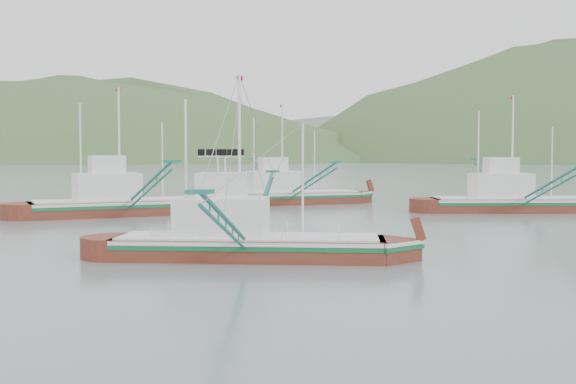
# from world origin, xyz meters

# --- Properties ---
(ground) EXTENTS (1200.00, 1200.00, 0.00)m
(ground) POSITION_xyz_m (0.00, 0.00, 0.00)
(ground) COLOR slate
(ground) RESTS_ON ground
(main_boat) EXTENTS (13.73, 24.50, 9.92)m
(main_boat) POSITION_xyz_m (-1.77, 2.86, 1.42)
(main_boat) COLOR #5A2013
(main_boat) RESTS_ON ground
(bg_boat_far) EXTENTS (16.05, 25.59, 11.00)m
(bg_boat_far) POSITION_xyz_m (-5.09, 40.46, 2.26)
(bg_boat_far) COLOR #5A2013
(bg_boat_far) RESTS_ON ground
(bg_boat_left) EXTENTS (19.99, 26.00, 11.58)m
(bg_boat_left) POSITION_xyz_m (-16.71, 25.79, 2.45)
(bg_boat_left) COLOR #5A2013
(bg_boat_left) RESTS_ON ground
(bg_boat_right) EXTENTS (15.66, 27.37, 11.16)m
(bg_boat_right) POSITION_xyz_m (16.50, 33.88, 1.82)
(bg_boat_right) COLOR #5A2013
(bg_boat_right) RESTS_ON ground
(headland_left) EXTENTS (448.00, 308.00, 210.00)m
(headland_left) POSITION_xyz_m (-180.00, 360.00, 0.00)
(headland_left) COLOR #3E5D2F
(headland_left) RESTS_ON ground
(ridge_distant) EXTENTS (960.00, 400.00, 240.00)m
(ridge_distant) POSITION_xyz_m (30.00, 560.00, 0.00)
(ridge_distant) COLOR slate
(ridge_distant) RESTS_ON ground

